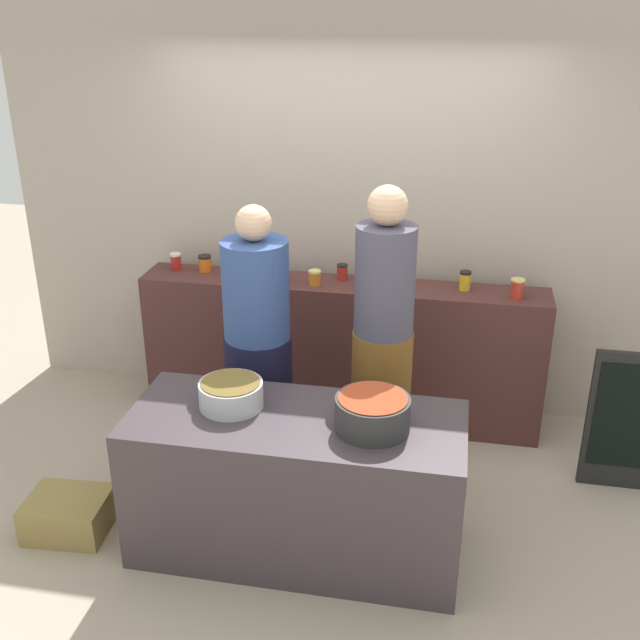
% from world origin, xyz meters
% --- Properties ---
extents(ground, '(12.00, 12.00, 0.00)m').
position_xyz_m(ground, '(0.00, 0.00, 0.00)').
color(ground, tan).
extents(storefront_wall, '(4.80, 0.12, 3.00)m').
position_xyz_m(storefront_wall, '(0.00, 1.45, 1.50)').
color(storefront_wall, '#B2A394').
rests_on(storefront_wall, ground).
extents(display_shelf, '(2.70, 0.36, 0.99)m').
position_xyz_m(display_shelf, '(0.00, 1.10, 0.50)').
color(display_shelf, '#4C2926').
rests_on(display_shelf, ground).
extents(prep_table, '(1.70, 0.70, 0.79)m').
position_xyz_m(prep_table, '(0.00, -0.30, 0.40)').
color(prep_table, '#3B3237').
rests_on(prep_table, ground).
extents(preserve_jar_0, '(0.07, 0.07, 0.12)m').
position_xyz_m(preserve_jar_0, '(-1.16, 1.15, 1.05)').
color(preserve_jar_0, '#A4201A').
rests_on(preserve_jar_0, display_shelf).
extents(preserve_jar_1, '(0.09, 0.09, 0.11)m').
position_xyz_m(preserve_jar_1, '(-0.96, 1.16, 1.05)').
color(preserve_jar_1, '#D66115').
rests_on(preserve_jar_1, display_shelf).
extents(preserve_jar_2, '(0.08, 0.08, 0.11)m').
position_xyz_m(preserve_jar_2, '(-0.75, 1.12, 1.05)').
color(preserve_jar_2, '#AB210D').
rests_on(preserve_jar_2, display_shelf).
extents(preserve_jar_3, '(0.07, 0.07, 0.12)m').
position_xyz_m(preserve_jar_3, '(-0.64, 1.10, 1.05)').
color(preserve_jar_3, '#45184D').
rests_on(preserve_jar_3, display_shelf).
extents(preserve_jar_4, '(0.07, 0.07, 0.13)m').
position_xyz_m(preserve_jar_4, '(-0.38, 1.04, 1.06)').
color(preserve_jar_4, '#4C1757').
rests_on(preserve_jar_4, display_shelf).
extents(preserve_jar_5, '(0.08, 0.08, 0.10)m').
position_xyz_m(preserve_jar_5, '(-0.17, 1.04, 1.04)').
color(preserve_jar_5, '#C96E1D').
rests_on(preserve_jar_5, display_shelf).
extents(preserve_jar_6, '(0.07, 0.07, 0.11)m').
position_xyz_m(preserve_jar_6, '(-0.01, 1.17, 1.05)').
color(preserve_jar_6, '#AB2821').
rests_on(preserve_jar_6, display_shelf).
extents(preserve_jar_7, '(0.09, 0.09, 0.14)m').
position_xyz_m(preserve_jar_7, '(0.16, 1.05, 1.06)').
color(preserve_jar_7, '#CA6E1F').
rests_on(preserve_jar_7, display_shelf).
extents(preserve_jar_8, '(0.08, 0.08, 0.14)m').
position_xyz_m(preserve_jar_8, '(0.28, 1.13, 1.06)').
color(preserve_jar_8, yellow).
rests_on(preserve_jar_8, display_shelf).
extents(preserve_jar_9, '(0.07, 0.07, 0.12)m').
position_xyz_m(preserve_jar_9, '(0.79, 1.14, 1.06)').
color(preserve_jar_9, gold).
rests_on(preserve_jar_9, display_shelf).
extents(preserve_jar_10, '(0.09, 0.09, 0.13)m').
position_xyz_m(preserve_jar_10, '(1.12, 1.05, 1.06)').
color(preserve_jar_10, '#B32D1F').
rests_on(preserve_jar_10, display_shelf).
extents(cooking_pot_left, '(0.33, 0.33, 0.14)m').
position_xyz_m(cooking_pot_left, '(-0.35, -0.25, 0.86)').
color(cooking_pot_left, '#B7B7BC').
rests_on(cooking_pot_left, prep_table).
extents(cooking_pot_center, '(0.37, 0.37, 0.17)m').
position_xyz_m(cooking_pot_center, '(0.39, -0.33, 0.88)').
color(cooking_pot_center, '#2D2D2D').
rests_on(cooking_pot_center, prep_table).
extents(cook_with_tongs, '(0.39, 0.39, 1.71)m').
position_xyz_m(cook_with_tongs, '(-0.36, 0.31, 0.77)').
color(cook_with_tongs, black).
rests_on(cook_with_tongs, ground).
extents(cook_in_cap, '(0.34, 0.34, 1.84)m').
position_xyz_m(cook_in_cap, '(0.36, 0.35, 0.84)').
color(cook_in_cap, brown).
rests_on(cook_in_cap, ground).
extents(bread_crate, '(0.46, 0.37, 0.21)m').
position_xyz_m(bread_crate, '(-1.26, -0.42, 0.11)').
color(bread_crate, olive).
rests_on(bread_crate, ground).
extents(chalkboard_sign, '(0.46, 0.05, 0.89)m').
position_xyz_m(chalkboard_sign, '(1.78, 0.59, 0.45)').
color(chalkboard_sign, black).
rests_on(chalkboard_sign, ground).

